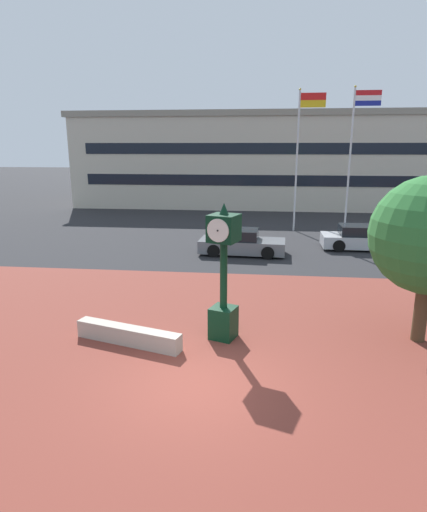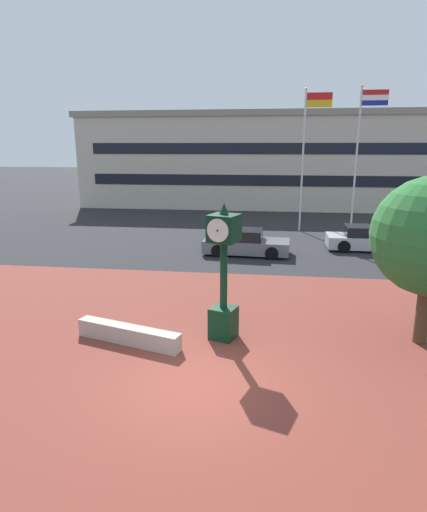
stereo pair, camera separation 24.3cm
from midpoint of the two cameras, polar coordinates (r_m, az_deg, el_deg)
name	(u,v)px [view 1 (the left image)]	position (r m, az deg, el deg)	size (l,w,h in m)	color
ground_plane	(198,384)	(10.41, -2.81, -16.64)	(200.00, 200.00, 0.00)	#262628
plaza_brick_paving	(210,338)	(12.58, -1.00, -10.84)	(44.00, 12.96, 0.01)	brown
planter_wall	(128,335)	(12.40, -11.83, -10.29)	(3.20, 0.40, 0.50)	#ADA393
street_clock	(224,275)	(11.93, 0.77, -2.50)	(0.95, 0.96, 3.90)	black
car_street_near	(241,243)	(21.89, 3.39, 1.72)	(4.40, 2.07, 1.28)	slate
car_street_mid	(360,239)	(24.22, 18.67, 2.22)	(4.15, 1.93, 1.28)	#B7BABF
flagpole_primary	(300,150)	(28.19, 11.17, 13.69)	(1.65, 0.14, 8.79)	silver
flagpole_secondary	(353,148)	(28.63, 17.86, 13.45)	(1.64, 0.14, 8.90)	silver
civic_building	(253,159)	(43.47, 5.16, 12.73)	(32.19, 14.41, 8.25)	beige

